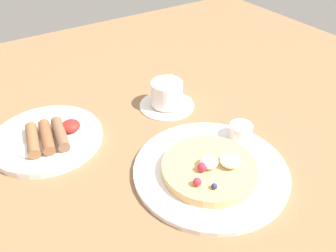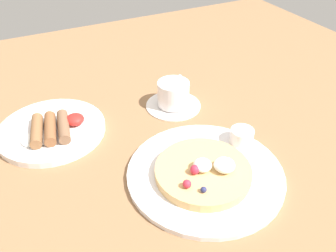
{
  "view_description": "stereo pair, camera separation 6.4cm",
  "coord_description": "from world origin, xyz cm",
  "px_view_note": "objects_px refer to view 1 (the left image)",
  "views": [
    {
      "loc": [
        -25.3,
        -48.26,
        45.69
      ],
      "look_at": [
        5.24,
        -1.1,
        4.0
      ],
      "focal_mm": 37.71,
      "sensor_mm": 36.0,
      "label": 1
    },
    {
      "loc": [
        -19.74,
        -51.43,
        45.69
      ],
      "look_at": [
        5.24,
        -1.1,
        4.0
      ],
      "focal_mm": 37.71,
      "sensor_mm": 36.0,
      "label": 2
    }
  ],
  "objects_px": {
    "pancake_plate": "(211,170)",
    "syrup_ramekin": "(241,131)",
    "coffee_saucer": "(167,105)",
    "coffee_cup": "(167,93)",
    "breakfast_plate": "(47,138)"
  },
  "relations": [
    {
      "from": "coffee_saucer",
      "to": "coffee_cup",
      "type": "bearing_deg",
      "value": 46.12
    },
    {
      "from": "coffee_saucer",
      "to": "coffee_cup",
      "type": "distance_m",
      "value": 0.03
    },
    {
      "from": "pancake_plate",
      "to": "coffee_saucer",
      "type": "xyz_separation_m",
      "value": [
        0.05,
        0.23,
        -0.0
      ]
    },
    {
      "from": "breakfast_plate",
      "to": "coffee_saucer",
      "type": "bearing_deg",
      "value": -4.76
    },
    {
      "from": "coffee_saucer",
      "to": "breakfast_plate",
      "type": "bearing_deg",
      "value": 175.24
    },
    {
      "from": "pancake_plate",
      "to": "syrup_ramekin",
      "type": "height_order",
      "value": "syrup_ramekin"
    },
    {
      "from": "coffee_saucer",
      "to": "coffee_cup",
      "type": "xyz_separation_m",
      "value": [
        0.0,
        0.0,
        0.03
      ]
    },
    {
      "from": "pancake_plate",
      "to": "coffee_saucer",
      "type": "height_order",
      "value": "pancake_plate"
    },
    {
      "from": "syrup_ramekin",
      "to": "coffee_cup",
      "type": "xyz_separation_m",
      "value": [
        -0.05,
        0.19,
        0.01
      ]
    },
    {
      "from": "breakfast_plate",
      "to": "coffee_cup",
      "type": "relative_size",
      "value": 2.56
    },
    {
      "from": "breakfast_plate",
      "to": "coffee_cup",
      "type": "distance_m",
      "value": 0.28
    },
    {
      "from": "breakfast_plate",
      "to": "coffee_saucer",
      "type": "xyz_separation_m",
      "value": [
        0.28,
        -0.02,
        -0.0
      ]
    },
    {
      "from": "pancake_plate",
      "to": "breakfast_plate",
      "type": "relative_size",
      "value": 1.27
    },
    {
      "from": "pancake_plate",
      "to": "coffee_saucer",
      "type": "bearing_deg",
      "value": 77.11
    },
    {
      "from": "syrup_ramekin",
      "to": "coffee_cup",
      "type": "distance_m",
      "value": 0.2
    }
  ]
}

